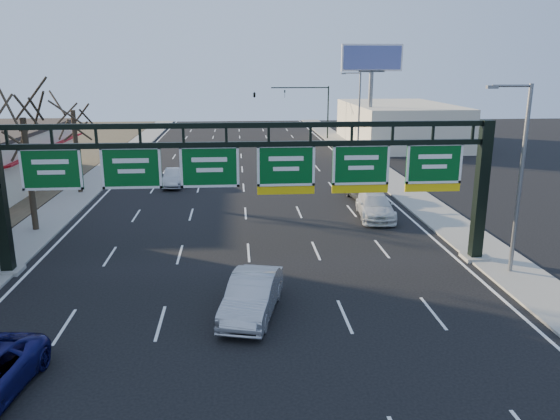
{
  "coord_description": "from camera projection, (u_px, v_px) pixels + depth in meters",
  "views": [
    {
      "loc": [
        -0.57,
        -17.84,
        9.85
      ],
      "look_at": [
        1.44,
        6.81,
        3.2
      ],
      "focal_mm": 35.0,
      "sensor_mm": 36.0,
      "label": 1
    }
  ],
  "objects": [
    {
      "name": "ground",
      "position": [
        256.0,
        344.0,
        19.77
      ],
      "size": [
        160.0,
        160.0,
        0.0
      ],
      "primitive_type": "plane",
      "color": "black",
      "rests_on": "ground"
    },
    {
      "name": "sidewalk_left",
      "position": [
        61.0,
        209.0,
        38.0
      ],
      "size": [
        3.0,
        120.0,
        0.12
      ],
      "primitive_type": "cube",
      "color": "gray",
      "rests_on": "ground"
    },
    {
      "name": "sidewalk_right",
      "position": [
        419.0,
        202.0,
        40.01
      ],
      "size": [
        3.0,
        120.0,
        0.12
      ],
      "primitive_type": "cube",
      "color": "gray",
      "rests_on": "ground"
    },
    {
      "name": "lane_markings",
      "position": [
        245.0,
        206.0,
        39.02
      ],
      "size": [
        21.6,
        120.0,
        0.01
      ],
      "primitive_type": "cube",
      "color": "white",
      "rests_on": "ground"
    },
    {
      "name": "sign_gantry",
      "position": [
        251.0,
        176.0,
        26.28
      ],
      "size": [
        24.6,
        1.2,
        7.2
      ],
      "color": "black",
      "rests_on": "ground"
    },
    {
      "name": "building_right_distant",
      "position": [
        399.0,
        124.0,
        68.82
      ],
      "size": [
        12.0,
        20.0,
        5.0
      ],
      "primitive_type": "cube",
      "color": "beige",
      "rests_on": "ground"
    },
    {
      "name": "tree_mid",
      "position": [
        20.0,
        100.0,
        31.17
      ],
      "size": [
        3.6,
        3.6,
        9.24
      ],
      "color": "black",
      "rests_on": "sidewalk_left"
    },
    {
      "name": "tree_far",
      "position": [
        71.0,
        96.0,
        40.89
      ],
      "size": [
        3.6,
        3.6,
        8.86
      ],
      "color": "black",
      "rests_on": "sidewalk_left"
    },
    {
      "name": "streetlight_near",
      "position": [
        519.0,
        170.0,
        25.21
      ],
      "size": [
        2.15,
        0.22,
        9.0
      ],
      "color": "slate",
      "rests_on": "sidewalk_right"
    },
    {
      "name": "streetlight_far",
      "position": [
        358.0,
        110.0,
        57.93
      ],
      "size": [
        2.15,
        0.22,
        9.0
      ],
      "color": "slate",
      "rests_on": "sidewalk_right"
    },
    {
      "name": "billboard_right",
      "position": [
        372.0,
        71.0,
        61.89
      ],
      "size": [
        7.0,
        0.5,
        12.0
      ],
      "color": "slate",
      "rests_on": "ground"
    },
    {
      "name": "traffic_signal_mast",
      "position": [
        282.0,
        98.0,
        71.73
      ],
      "size": [
        10.16,
        0.54,
        7.0
      ],
      "color": "black",
      "rests_on": "ground"
    },
    {
      "name": "car_silver_sedan",
      "position": [
        252.0,
        295.0,
        21.94
      ],
      "size": [
        2.91,
        5.32,
        1.66
      ],
      "primitive_type": "imported",
      "rotation": [
        0.0,
        0.0,
        -0.24
      ],
      "color": "#9D9EA2",
      "rests_on": "ground"
    },
    {
      "name": "car_white_wagon",
      "position": [
        375.0,
        206.0,
        35.92
      ],
      "size": [
        2.75,
        5.59,
        1.56
      ],
      "primitive_type": "imported",
      "rotation": [
        0.0,
        0.0,
        -0.11
      ],
      "color": "silver",
      "rests_on": "ground"
    },
    {
      "name": "car_grey_far",
      "position": [
        365.0,
        189.0,
        40.49
      ],
      "size": [
        2.58,
        5.01,
        1.63
      ],
      "primitive_type": "imported",
      "rotation": [
        0.0,
        0.0,
        0.14
      ],
      "color": "#464A4C",
      "rests_on": "ground"
    },
    {
      "name": "car_silver_distant",
      "position": [
        175.0,
        177.0,
        45.2
      ],
      "size": [
        1.77,
        4.45,
        1.44
      ],
      "primitive_type": "imported",
      "rotation": [
        0.0,
        0.0,
        -0.06
      ],
      "color": "#A0A1A5",
      "rests_on": "ground"
    }
  ]
}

